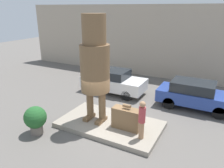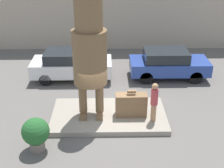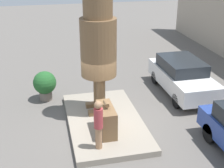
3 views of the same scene
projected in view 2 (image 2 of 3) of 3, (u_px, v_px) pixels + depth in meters
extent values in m
plane|color=#605B56|center=(109.00, 118.00, 14.11)|extent=(60.00, 60.00, 0.00)
cube|color=gray|center=(109.00, 116.00, 14.05)|extent=(5.11, 2.89, 0.23)
cube|color=tan|center=(107.00, 6.00, 21.27)|extent=(28.00, 0.60, 5.99)
cube|color=brown|center=(83.00, 114.00, 13.78)|extent=(0.28, 0.81, 0.18)
cube|color=brown|center=(100.00, 114.00, 13.79)|extent=(0.28, 0.81, 0.18)
cylinder|color=brown|center=(83.00, 97.00, 13.54)|extent=(0.36, 0.36, 1.42)
cylinder|color=brown|center=(99.00, 97.00, 13.55)|extent=(0.36, 0.36, 1.42)
cylinder|color=brown|center=(90.00, 57.00, 12.72)|extent=(1.42, 1.42, 2.28)
cylinder|color=brown|center=(88.00, 13.00, 11.91)|extent=(1.12, 1.12, 1.37)
cube|color=brown|center=(131.00, 105.00, 13.67)|extent=(1.37, 0.54, 1.03)
cylinder|color=brown|center=(131.00, 92.00, 13.38)|extent=(0.38, 0.16, 0.16)
cylinder|color=#A87A56|center=(153.00, 112.00, 13.33)|extent=(0.23, 0.23, 0.80)
cylinder|color=#B23D42|center=(154.00, 97.00, 12.99)|extent=(0.30, 0.30, 0.71)
sphere|color=#A87A56|center=(155.00, 86.00, 12.78)|extent=(0.27, 0.27, 0.27)
cube|color=silver|center=(72.00, 67.00, 17.56)|extent=(4.46, 1.90, 0.77)
cube|color=#1E2328|center=(67.00, 56.00, 17.26)|extent=(2.45, 1.71, 0.55)
cylinder|color=black|center=(97.00, 67.00, 18.53)|extent=(0.66, 0.18, 0.66)
cylinder|color=black|center=(96.00, 79.00, 16.99)|extent=(0.66, 0.18, 0.66)
cylinder|color=black|center=(50.00, 67.00, 18.48)|extent=(0.66, 0.18, 0.66)
cylinder|color=black|center=(45.00, 80.00, 16.94)|extent=(0.66, 0.18, 0.66)
cube|color=#284293|center=(169.00, 66.00, 17.69)|extent=(4.41, 1.86, 0.71)
cube|color=#1E2328|center=(166.00, 55.00, 17.40)|extent=(2.42, 1.67, 0.57)
cylinder|color=black|center=(189.00, 66.00, 18.62)|extent=(0.72, 0.18, 0.72)
cylinder|color=black|center=(196.00, 78.00, 17.12)|extent=(0.72, 0.18, 0.72)
cylinder|color=black|center=(143.00, 66.00, 18.58)|extent=(0.72, 0.18, 0.72)
cylinder|color=black|center=(146.00, 78.00, 17.07)|extent=(0.72, 0.18, 0.72)
cylinder|color=#70665B|center=(37.00, 146.00, 11.97)|extent=(0.58, 0.58, 0.41)
sphere|color=#235B28|center=(36.00, 131.00, 11.68)|extent=(1.06, 1.06, 1.06)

